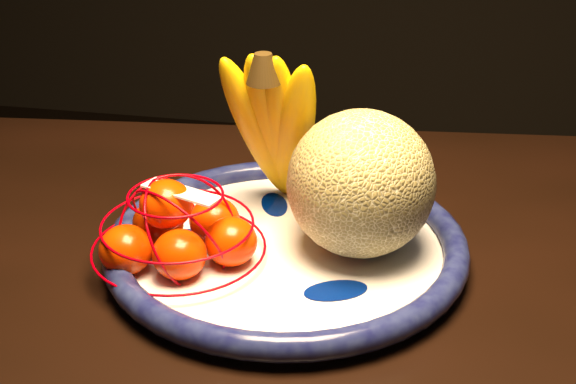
% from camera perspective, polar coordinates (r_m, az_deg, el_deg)
% --- Properties ---
extents(fruit_bowl, '(0.36, 0.36, 0.03)m').
position_cam_1_polar(fruit_bowl, '(0.80, -0.14, -3.87)').
color(fruit_bowl, white).
rests_on(fruit_bowl, dining_table).
extents(cantaloupe, '(0.14, 0.14, 0.14)m').
position_cam_1_polar(cantaloupe, '(0.77, 5.20, 0.60)').
color(cantaloupe, olive).
rests_on(cantaloupe, fruit_bowl).
extents(banana_bunch, '(0.13, 0.12, 0.20)m').
position_cam_1_polar(banana_bunch, '(0.83, -0.88, 5.04)').
color(banana_bunch, '#EFB200').
rests_on(banana_bunch, fruit_bowl).
extents(mandarin_bag, '(0.20, 0.20, 0.11)m').
position_cam_1_polar(mandarin_bag, '(0.78, -7.75, -2.83)').
color(mandarin_bag, '#FA3D03').
rests_on(mandarin_bag, fruit_bowl).
extents(price_tag, '(0.08, 0.04, 0.01)m').
position_cam_1_polar(price_tag, '(0.75, -7.58, 0.01)').
color(price_tag, white).
rests_on(price_tag, mandarin_bag).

